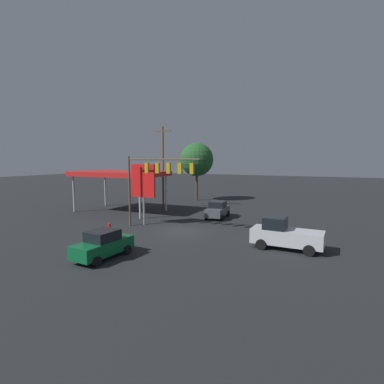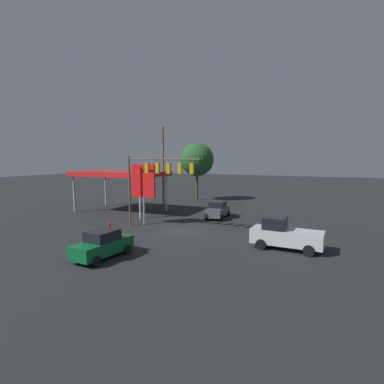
# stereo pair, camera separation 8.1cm
# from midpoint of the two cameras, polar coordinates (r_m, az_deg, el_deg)

# --- Properties ---
(ground_plane) EXTENTS (200.00, 200.00, 0.00)m
(ground_plane) POSITION_cam_midpoint_polar(r_m,az_deg,el_deg) (28.39, -1.82, -7.52)
(ground_plane) COLOR black
(traffic_signal_assembly) EXTENTS (7.85, 0.43, 7.05)m
(traffic_signal_assembly) POSITION_cam_midpoint_polar(r_m,az_deg,el_deg) (28.86, -6.71, 3.56)
(traffic_signal_assembly) COLOR brown
(traffic_signal_assembly) RESTS_ON ground
(utility_pole) EXTENTS (2.40, 0.26, 11.08)m
(utility_pole) POSITION_cam_midpoint_polar(r_m,az_deg,el_deg) (40.80, -5.61, 4.95)
(utility_pole) COLOR brown
(utility_pole) RESTS_ON ground
(gas_station_canopy) EXTENTS (11.42, 7.11, 5.21)m
(gas_station_canopy) POSITION_cam_midpoint_polar(r_m,az_deg,el_deg) (39.68, -13.61, 3.35)
(gas_station_canopy) COLOR red
(gas_station_canopy) RESTS_ON ground
(price_sign) EXTENTS (2.76, 0.27, 6.25)m
(price_sign) POSITION_cam_midpoint_polar(r_m,az_deg,el_deg) (31.06, -9.34, 1.76)
(price_sign) COLOR #B7B7BC
(price_sign) RESTS_ON ground
(pickup_parked) EXTENTS (5.27, 2.41, 2.40)m
(pickup_parked) POSITION_cam_midpoint_polar(r_m,az_deg,el_deg) (23.86, 17.16, -7.75)
(pickup_parked) COLOR silver
(pickup_parked) RESTS_ON ground
(sedan_far) EXTENTS (2.30, 4.51, 1.93)m
(sedan_far) POSITION_cam_midpoint_polar(r_m,az_deg,el_deg) (21.74, -16.70, -9.54)
(sedan_far) COLOR #0C592D
(sedan_far) RESTS_ON ground
(sedan_waiting) EXTENTS (2.32, 4.52, 1.93)m
(sedan_waiting) POSITION_cam_midpoint_polar(r_m,az_deg,el_deg) (34.75, 4.84, -3.38)
(sedan_waiting) COLOR #474C51
(sedan_waiting) RESTS_ON ground
(street_tree) EXTENTS (5.41, 5.41, 9.39)m
(street_tree) POSITION_cam_midpoint_polar(r_m,az_deg,el_deg) (48.87, 0.87, 6.18)
(street_tree) COLOR #4C331E
(street_tree) RESTS_ON ground
(fire_hydrant) EXTENTS (0.24, 0.24, 0.88)m
(fire_hydrant) POSITION_cam_midpoint_polar(r_m,az_deg,el_deg) (29.15, -15.51, -6.50)
(fire_hydrant) COLOR red
(fire_hydrant) RESTS_ON ground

